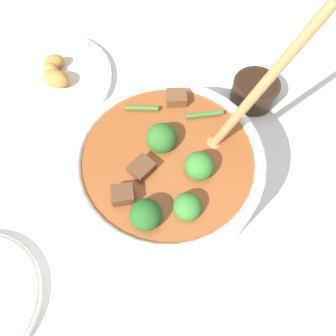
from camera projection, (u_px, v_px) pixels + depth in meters
ground_plane at (168, 188)px, 0.52m from camera, size 4.00×4.00×0.00m
stew_bowl at (168, 171)px, 0.47m from camera, size 0.26×0.29×0.29m
condiment_bowl at (255, 90)px, 0.58m from camera, size 0.08×0.08×0.04m
food_plate at (48, 79)px, 0.61m from camera, size 0.24×0.24×0.04m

